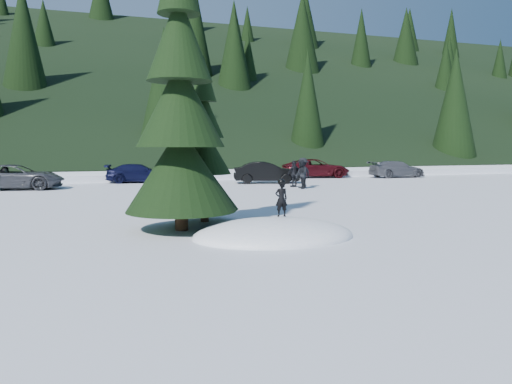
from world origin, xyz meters
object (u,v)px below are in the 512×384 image
object	(u,v)px
child_skier	(281,199)
car_4	(186,170)
spruce_short	(204,157)
car_5	(266,173)
adult_1	(294,174)
car_2	(16,177)
adult_0	(301,174)
adult_2	(303,173)
spruce_tall	(180,115)
car_7	(397,169)
car_3	(139,173)
car_6	(316,168)

from	to	relation	value
child_skier	car_4	distance (m)	21.88
spruce_short	car_5	distance (m)	16.51
car_4	adult_1	bearing A→B (deg)	-170.55
child_skier	car_2	size ratio (longest dim) A/B	0.20
spruce_short	adult_0	distance (m)	12.89
adult_0	adult_2	world-z (taller)	adult_2
spruce_tall	car_7	xyz separation A→B (m)	(19.88, 18.36, -2.69)
spruce_tall	car_3	distance (m)	19.45
child_skier	car_7	size ratio (longest dim) A/B	0.23
adult_0	car_2	distance (m)	15.94
adult_0	spruce_tall	bearing A→B (deg)	-26.98
child_skier	car_6	size ratio (longest dim) A/B	0.19
spruce_short	adult_1	world-z (taller)	spruce_short
car_3	car_5	bearing A→B (deg)	-103.08
car_4	car_6	bearing A→B (deg)	-115.03
adult_0	car_5	size ratio (longest dim) A/B	0.39
adult_1	adult_2	bearing A→B (deg)	102.39
spruce_tall	car_7	size ratio (longest dim) A/B	1.97
child_skier	car_5	size ratio (longest dim) A/B	0.23
child_skier	car_4	bearing A→B (deg)	-91.36
child_skier	spruce_tall	bearing A→B (deg)	-26.61
spruce_tall	car_6	distance (m)	24.68
car_3	car_5	distance (m)	8.41
adult_2	car_7	world-z (taller)	adult_2
child_skier	car_2	distance (m)	19.78
car_5	car_7	bearing A→B (deg)	-64.64
adult_2	car_3	world-z (taller)	adult_2
adult_1	car_3	world-z (taller)	adult_1
adult_1	car_6	xyz separation A→B (m)	(4.95, 7.41, -0.08)
spruce_short	car_4	size ratio (longest dim) A/B	1.27
spruce_tall	child_skier	bearing A→B (deg)	-29.00
spruce_tall	adult_2	world-z (taller)	spruce_tall
adult_1	car_4	world-z (taller)	adult_1
adult_2	child_skier	bearing A→B (deg)	38.71
adult_1	car_5	bearing A→B (deg)	-97.02
car_4	adult_2	bearing A→B (deg)	-170.82
car_4	adult_0	bearing A→B (deg)	-175.03
car_3	car_5	size ratio (longest dim) A/B	1.01
car_6	car_4	bearing A→B (deg)	97.48
adult_0	car_5	distance (m)	4.58
child_skier	adult_2	distance (m)	15.22
adult_1	car_2	bearing A→B (deg)	-29.41
spruce_short	child_skier	bearing A→B (deg)	-61.04
adult_2	car_2	size ratio (longest dim) A/B	0.34
car_4	spruce_short	bearing A→B (deg)	147.25
adult_1	car_7	xyz separation A→B (m)	(10.89, 5.57, -0.15)
spruce_short	adult_0	world-z (taller)	spruce_short
spruce_tall	car_5	distance (m)	18.34
adult_0	car_7	world-z (taller)	adult_0
car_4	car_5	world-z (taller)	car_4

